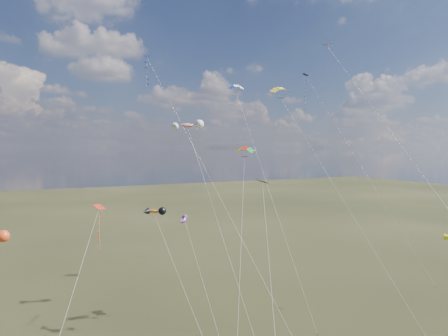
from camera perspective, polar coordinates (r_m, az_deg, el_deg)
name	(u,v)px	position (r m, az deg, el deg)	size (l,w,h in m)	color
diamond_black_high	(312,101)	(74.83, 12.40, 9.29)	(10.98, 20.15, 34.97)	black
diamond_navy_tall	(157,89)	(56.91, -9.55, 11.06)	(8.51, 28.34, 34.67)	#101254
diamond_black_mid	(267,232)	(37.69, 6.11, -9.09)	(5.24, 11.29, 18.24)	black
diamond_red_low	(98,232)	(45.30, -17.62, -8.77)	(7.12, 8.60, 15.34)	#AD2916
diamond_orange_center	(412,160)	(37.57, 25.28, 1.09)	(3.52, 27.06, 32.34)	#CB6D17
parafoil_yellow	(282,90)	(46.64, 8.23, 11.01)	(11.44, 14.39, 28.78)	yellow
parafoil_blue_white	(237,87)	(62.94, 1.81, 11.51)	(2.61, 20.65, 31.64)	#0D3FC1
parafoil_tricolor	(245,149)	(48.18, 2.95, 2.70)	(8.35, 12.42, 21.95)	yellow
novelty_orange_black	(154,212)	(45.44, -9.96, -6.20)	(4.08, 12.44, 14.86)	orange
novelty_white_purple	(185,220)	(49.72, -5.62, -7.35)	(2.40, 7.99, 13.03)	white
novelty_redwhite_stripe	(188,126)	(51.80, -5.20, 6.02)	(4.84, 13.89, 25.04)	red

